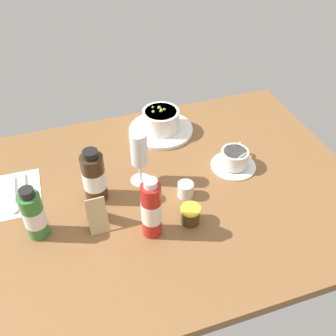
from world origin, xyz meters
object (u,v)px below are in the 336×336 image
(porridge_bowl, at_px, (161,122))
(menu_card, at_px, (96,212))
(creamer_jug, at_px, (185,189))
(cutlery_setting, at_px, (20,194))
(jam_jar, at_px, (190,215))
(sauce_bottle_red, at_px, (151,210))
(sauce_bottle_green, at_px, (34,215))
(sauce_bottle_brown, at_px, (94,177))
(wine_glass, at_px, (139,151))
(coffee_cup, at_px, (234,159))

(porridge_bowl, bearing_deg, menu_card, 50.51)
(porridge_bowl, distance_m, creamer_jug, 0.32)
(porridge_bowl, relative_size, cutlery_setting, 1.13)
(creamer_jug, height_order, jam_jar, same)
(porridge_bowl, distance_m, sauce_bottle_red, 0.45)
(cutlery_setting, xyz_separation_m, sauce_bottle_green, (-0.04, 0.16, 0.07))
(porridge_bowl, bearing_deg, sauce_bottle_brown, 42.41)
(wine_glass, bearing_deg, creamer_jug, 135.37)
(wine_glass, bearing_deg, sauce_bottle_brown, 11.71)
(sauce_bottle_brown, distance_m, menu_card, 0.11)
(sauce_bottle_brown, distance_m, sauce_bottle_green, 0.19)
(cutlery_setting, bearing_deg, sauce_bottle_brown, 159.40)
(cutlery_setting, relative_size, sauce_bottle_brown, 1.17)
(wine_glass, xyz_separation_m, menu_card, (0.15, 0.13, -0.06))
(porridge_bowl, xyz_separation_m, menu_card, (0.29, 0.35, 0.01))
(sauce_bottle_brown, xyz_separation_m, sauce_bottle_green, (0.17, 0.08, -0.01))
(sauce_bottle_green, bearing_deg, creamer_jug, -178.61)
(coffee_cup, distance_m, creamer_jug, 0.20)
(porridge_bowl, xyz_separation_m, cutlery_setting, (0.48, 0.17, -0.03))
(coffee_cup, distance_m, sauce_bottle_green, 0.60)
(creamer_jug, distance_m, menu_card, 0.26)
(cutlery_setting, distance_m, coffee_cup, 0.64)
(creamer_jug, relative_size, sauce_bottle_brown, 0.31)
(creamer_jug, relative_size, sauce_bottle_green, 0.33)
(porridge_bowl, relative_size, coffee_cup, 1.58)
(jam_jar, distance_m, menu_card, 0.24)
(creamer_jug, relative_size, sauce_bottle_red, 0.28)
(coffee_cup, bearing_deg, cutlery_setting, -7.14)
(coffee_cup, height_order, creamer_jug, coffee_cup)
(coffee_cup, distance_m, wine_glass, 0.30)
(wine_glass, xyz_separation_m, jam_jar, (-0.08, 0.20, -0.08))
(porridge_bowl, relative_size, jam_jar, 4.14)
(creamer_jug, xyz_separation_m, sauce_bottle_red, (0.13, 0.10, 0.06))
(creamer_jug, height_order, menu_card, menu_card)
(creamer_jug, bearing_deg, sauce_bottle_red, 37.55)
(cutlery_setting, height_order, sauce_bottle_red, sauce_bottle_red)
(cutlery_setting, distance_m, jam_jar, 0.49)
(porridge_bowl, relative_size, creamer_jug, 4.30)
(creamer_jug, distance_m, wine_glass, 0.17)
(sauce_bottle_green, distance_m, menu_card, 0.15)
(cutlery_setting, bearing_deg, coffee_cup, 172.86)
(creamer_jug, xyz_separation_m, wine_glass, (0.10, -0.10, 0.09))
(jam_jar, distance_m, sauce_bottle_red, 0.12)
(sauce_bottle_green, height_order, sauce_bottle_red, sauce_bottle_red)
(creamer_jug, bearing_deg, wine_glass, -44.63)
(sauce_bottle_red, bearing_deg, sauce_bottle_brown, -56.90)
(sauce_bottle_brown, height_order, menu_card, sauce_bottle_brown)
(sauce_bottle_red, bearing_deg, coffee_cup, -151.52)
(porridge_bowl, bearing_deg, cutlery_setting, 19.28)
(jam_jar, xyz_separation_m, sauce_bottle_brown, (0.22, -0.17, 0.05))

